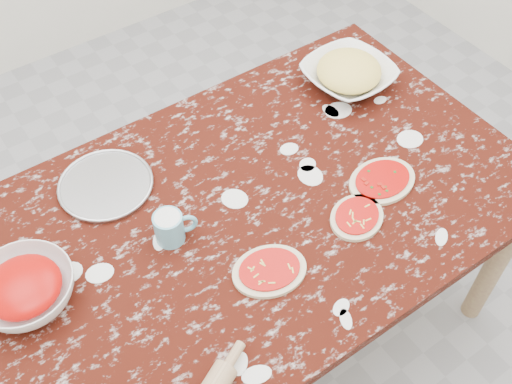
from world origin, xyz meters
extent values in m
plane|color=gray|center=(0.00, 0.00, 0.00)|extent=(4.00, 4.00, 0.00)
cube|color=black|center=(0.00, 0.00, 0.73)|extent=(1.60, 1.00, 0.04)
cube|color=tan|center=(0.00, 0.00, 0.67)|extent=(1.50, 0.90, 0.08)
cylinder|color=tan|center=(0.72, -0.42, 0.35)|extent=(0.07, 0.07, 0.71)
cylinder|color=tan|center=(-0.72, 0.42, 0.35)|extent=(0.07, 0.07, 0.71)
cylinder|color=tan|center=(0.72, 0.42, 0.35)|extent=(0.07, 0.07, 0.71)
cylinder|color=#B2B2B7|center=(-0.32, 0.30, 0.76)|extent=(0.35, 0.35, 0.01)
imported|color=white|center=(-0.65, 0.08, 0.79)|extent=(0.27, 0.27, 0.08)
imported|color=white|center=(0.55, 0.25, 0.79)|extent=(0.31, 0.31, 0.07)
cylinder|color=#64AEC5|center=(-0.26, 0.03, 0.80)|extent=(0.08, 0.08, 0.09)
torus|color=#64AEC5|center=(-0.22, 0.02, 0.80)|extent=(0.07, 0.03, 0.07)
cylinder|color=silver|center=(-0.26, 0.03, 0.83)|extent=(0.06, 0.06, 0.01)
ellipsoid|color=beige|center=(-0.10, -0.21, 0.76)|extent=(0.23, 0.20, 0.01)
ellipsoid|color=red|center=(-0.10, -0.21, 0.76)|extent=(0.19, 0.16, 0.00)
ellipsoid|color=beige|center=(0.20, -0.21, 0.76)|extent=(0.21, 0.19, 0.01)
ellipsoid|color=red|center=(0.20, -0.21, 0.76)|extent=(0.17, 0.16, 0.00)
ellipsoid|color=beige|center=(0.35, -0.15, 0.76)|extent=(0.22, 0.16, 0.01)
ellipsoid|color=red|center=(0.35, -0.15, 0.76)|extent=(0.18, 0.13, 0.00)
camera|label=1|loc=(-0.62, -0.89, 2.11)|focal=42.69mm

